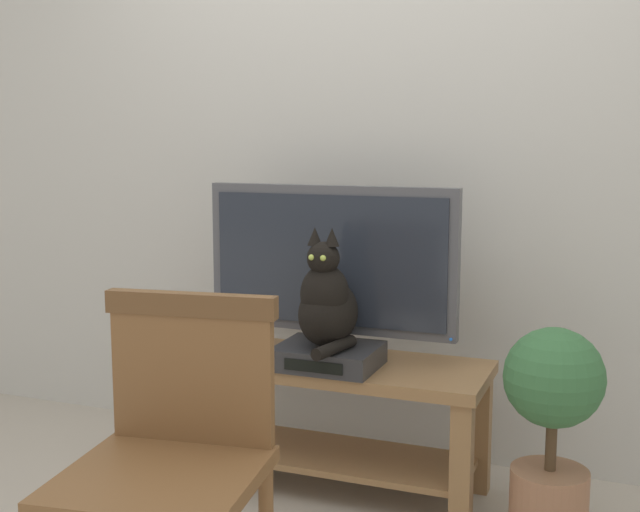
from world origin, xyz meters
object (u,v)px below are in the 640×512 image
tv_stand (325,399)px  media_box (328,356)px  wooden_chair (174,444)px  book_stack (212,337)px  potted_plant (552,422)px  cat (327,303)px  tv (331,266)px

tv_stand → media_box: media_box is taller
media_box → wooden_chair: size_ratio=0.39×
book_stack → potted_plant: 1.29m
cat → book_stack: size_ratio=1.80×
cat → wooden_chair: 0.97m
media_box → potted_plant: 0.80m
tv_stand → wooden_chair: wooden_chair is taller
tv_stand → media_box: size_ratio=3.39×
wooden_chair → tv: bearing=90.0°
tv_stand → tv: size_ratio=1.25×
tv_stand → media_box: 0.22m
cat → book_stack: bearing=174.0°
tv → potted_plant: 0.96m
cat → tv: bearing=106.6°
tv → media_box: bearing=-72.2°
tv → potted_plant: bearing=-13.5°
tv → cat: bearing=-73.4°
wooden_chair → potted_plant: wooden_chair is taller
tv_stand → tv: bearing=90.0°
tv → media_box: 0.34m
book_stack → tv_stand: bearing=6.7°
tv_stand → cat: 0.41m
tv → book_stack: 0.54m
tv_stand → potted_plant: 0.85m
tv → potted_plant: tv is taller
book_stack → potted_plant: size_ratio=0.33×
cat → potted_plant: (0.79, -0.04, -0.32)m
tv_stand → potted_plant: (0.84, -0.14, 0.07)m
media_box → wooden_chair: bearing=-92.8°
cat → wooden_chair: size_ratio=0.47×
tv → book_stack: bearing=-166.2°
tv → potted_plant: size_ratio=1.34×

